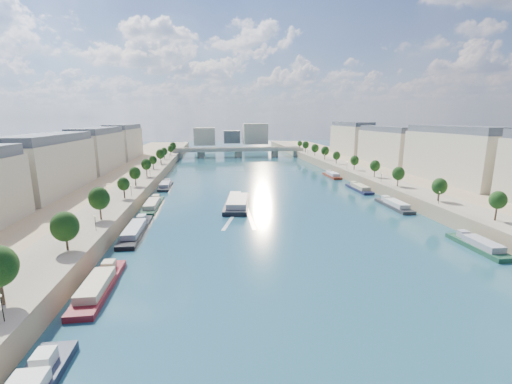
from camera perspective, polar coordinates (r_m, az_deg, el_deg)
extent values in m
plane|color=#0E3A3E|center=(162.79, 0.81, 0.46)|extent=(700.00, 700.00, 0.00)
cube|color=#9E8460|center=(168.15, -24.27, 0.61)|extent=(44.00, 520.00, 5.00)
cube|color=#9E8460|center=(186.47, 23.30, 1.75)|extent=(44.00, 520.00, 5.00)
cube|color=gray|center=(163.90, -19.33, 1.64)|extent=(14.00, 520.00, 0.10)
cube|color=gray|center=(178.91, 19.22, 2.49)|extent=(14.00, 520.00, 0.10)
cylinder|color=#382B1E|center=(66.55, -36.84, -13.77)|extent=(0.50, 0.50, 3.82)
cylinder|color=#382B1E|center=(86.53, -29.14, -7.15)|extent=(0.50, 0.50, 3.82)
ellipsoid|color=black|center=(85.50, -29.39, -4.87)|extent=(4.80, 4.80, 5.52)
cylinder|color=#382B1E|center=(108.15, -24.55, -3.02)|extent=(0.50, 0.50, 3.82)
ellipsoid|color=black|center=(107.33, -24.72, -1.17)|extent=(4.80, 4.80, 5.52)
cylinder|color=#382B1E|center=(130.61, -21.53, -0.27)|extent=(0.50, 0.50, 3.82)
ellipsoid|color=black|center=(129.93, -21.65, 1.27)|extent=(4.80, 4.80, 5.52)
cylinder|color=#382B1E|center=(153.54, -19.40, 1.66)|extent=(0.50, 0.50, 3.82)
ellipsoid|color=black|center=(152.96, -19.50, 2.98)|extent=(4.80, 4.80, 5.52)
cylinder|color=#382B1E|center=(176.75, -17.83, 3.09)|extent=(0.50, 0.50, 3.82)
ellipsoid|color=black|center=(176.25, -17.90, 4.24)|extent=(4.80, 4.80, 5.52)
cylinder|color=#382B1E|center=(200.15, -16.62, 4.18)|extent=(0.50, 0.50, 3.82)
ellipsoid|color=black|center=(199.70, -16.68, 5.20)|extent=(4.80, 4.80, 5.52)
cylinder|color=#382B1E|center=(223.67, -15.66, 5.04)|extent=(0.50, 0.50, 3.82)
ellipsoid|color=black|center=(223.27, -15.71, 5.96)|extent=(4.80, 4.80, 5.52)
cylinder|color=#382B1E|center=(247.29, -14.88, 5.74)|extent=(0.50, 0.50, 3.82)
ellipsoid|color=black|center=(246.93, -14.93, 6.57)|extent=(4.80, 4.80, 5.52)
cylinder|color=#382B1E|center=(270.97, -14.24, 6.32)|extent=(0.50, 0.50, 3.82)
ellipsoid|color=black|center=(270.64, -14.28, 7.07)|extent=(4.80, 4.80, 5.52)
cylinder|color=#382B1E|center=(294.71, -13.70, 6.80)|extent=(0.50, 0.50, 3.82)
ellipsoid|color=black|center=(294.41, -13.74, 7.49)|extent=(4.80, 4.80, 5.52)
cylinder|color=#382B1E|center=(117.16, 34.50, -2.98)|extent=(0.50, 0.50, 3.82)
ellipsoid|color=black|center=(116.40, 34.72, -1.27)|extent=(4.80, 4.80, 5.52)
cylinder|color=#382B1E|center=(135.36, 27.84, -0.43)|extent=(0.50, 0.50, 3.82)
ellipsoid|color=black|center=(134.70, 28.00, 1.06)|extent=(4.80, 4.80, 5.52)
cylinder|color=#382B1E|center=(155.14, 22.83, 1.50)|extent=(0.50, 0.50, 3.82)
ellipsoid|color=black|center=(154.56, 22.94, 2.80)|extent=(4.80, 4.80, 5.52)
cylinder|color=#382B1E|center=(175.97, 18.96, 2.97)|extent=(0.50, 0.50, 3.82)
ellipsoid|color=black|center=(175.47, 19.04, 4.13)|extent=(4.80, 4.80, 5.52)
cylinder|color=#382B1E|center=(197.53, 15.92, 4.12)|extent=(0.50, 0.50, 3.82)
ellipsoid|color=black|center=(197.08, 15.98, 5.15)|extent=(4.80, 4.80, 5.52)
cylinder|color=#382B1E|center=(219.59, 13.48, 5.03)|extent=(0.50, 0.50, 3.82)
ellipsoid|color=black|center=(219.18, 13.53, 5.96)|extent=(4.80, 4.80, 5.52)
cylinder|color=#382B1E|center=(242.02, 11.48, 5.77)|extent=(0.50, 0.50, 3.82)
ellipsoid|color=black|center=(241.65, 11.52, 6.62)|extent=(4.80, 4.80, 5.52)
cylinder|color=#382B1E|center=(264.73, 9.82, 6.38)|extent=(0.50, 0.50, 3.82)
ellipsoid|color=black|center=(264.39, 9.85, 7.15)|extent=(4.80, 4.80, 5.52)
cylinder|color=#382B1E|center=(287.64, 8.42, 6.88)|extent=(0.50, 0.50, 3.82)
ellipsoid|color=black|center=(287.33, 8.44, 7.60)|extent=(4.80, 4.80, 5.52)
cylinder|color=#382B1E|center=(310.72, 7.23, 7.31)|extent=(0.50, 0.50, 3.82)
ellipsoid|color=black|center=(310.44, 7.24, 7.97)|extent=(4.80, 4.80, 5.52)
cylinder|color=black|center=(62.21, -36.61, -15.41)|extent=(0.14, 0.14, 4.00)
sphere|color=#FFE5B2|center=(61.35, -36.87, -13.65)|extent=(0.36, 0.36, 0.36)
cylinder|color=black|center=(96.37, -25.18, -4.81)|extent=(0.14, 0.14, 4.00)
sphere|color=#FFE5B2|center=(95.82, -25.29, -3.61)|extent=(0.36, 0.36, 0.36)
cylinder|color=black|center=(133.81, -20.09, 0.16)|extent=(0.14, 0.14, 4.00)
sphere|color=#FFE5B2|center=(133.41, -20.15, 1.04)|extent=(0.36, 0.36, 0.36)
cylinder|color=black|center=(172.40, -17.25, 2.93)|extent=(0.14, 0.14, 4.00)
sphere|color=#FFE5B2|center=(172.09, -17.29, 3.62)|extent=(0.36, 0.36, 0.36)
cylinder|color=black|center=(211.52, -15.44, 4.69)|extent=(0.14, 0.14, 4.00)
sphere|color=#FFE5B2|center=(211.26, -15.48, 5.25)|extent=(0.36, 0.36, 0.36)
cylinder|color=black|center=(250.91, -14.20, 5.89)|extent=(0.14, 0.14, 4.00)
sphere|color=#FFE5B2|center=(250.70, -14.23, 6.36)|extent=(0.36, 0.36, 0.36)
cylinder|color=black|center=(129.93, 28.19, -0.91)|extent=(0.14, 0.14, 4.00)
sphere|color=#FFE5B2|center=(129.52, 28.28, 0.00)|extent=(0.36, 0.36, 0.36)
cylinder|color=black|center=(163.40, 20.16, 2.24)|extent=(0.14, 0.14, 4.00)
sphere|color=#FFE5B2|center=(163.08, 20.22, 2.97)|extent=(0.36, 0.36, 0.36)
cylinder|color=black|center=(199.29, 14.93, 4.27)|extent=(0.14, 0.14, 4.00)
sphere|color=#FFE5B2|center=(199.03, 14.96, 4.87)|extent=(0.36, 0.36, 0.36)
cylinder|color=black|center=(236.51, 11.29, 5.65)|extent=(0.14, 0.14, 4.00)
sphere|color=#FFE5B2|center=(236.28, 11.32, 6.16)|extent=(0.36, 0.36, 0.36)
cylinder|color=black|center=(274.50, 8.65, 6.64)|extent=(0.14, 0.14, 4.00)
sphere|color=#FFE5B2|center=(274.31, 8.66, 7.08)|extent=(0.36, 0.36, 0.36)
cube|color=#C3B996|center=(155.04, -31.07, 3.72)|extent=(16.00, 52.00, 20.00)
cube|color=#474C54|center=(154.10, -31.55, 7.98)|extent=(14.72, 50.44, 3.20)
cube|color=#C3B996|center=(209.10, -24.81, 6.13)|extent=(16.00, 52.00, 20.00)
cube|color=#474C54|center=(208.40, -25.10, 9.29)|extent=(14.72, 50.44, 3.20)
cube|color=#C3B996|center=(264.84, -21.12, 7.50)|extent=(16.00, 52.00, 20.00)
cube|color=#474C54|center=(264.29, -21.32, 10.00)|extent=(14.72, 50.44, 3.20)
cube|color=#C3B996|center=(178.07, 30.01, 4.72)|extent=(16.00, 52.00, 20.00)
cube|color=#474C54|center=(177.25, 30.42, 8.44)|extent=(14.72, 50.44, 3.20)
cube|color=#C3B996|center=(226.71, 21.20, 6.82)|extent=(16.00, 52.00, 20.00)
cube|color=#474C54|center=(226.06, 21.43, 9.74)|extent=(14.72, 50.44, 3.20)
cube|color=#C3B996|center=(278.95, 15.54, 8.07)|extent=(16.00, 52.00, 20.00)
cube|color=#474C54|center=(278.42, 15.68, 10.45)|extent=(14.72, 50.44, 3.20)
cube|color=#C3B996|center=(368.30, -8.57, 9.15)|extent=(22.00, 18.00, 18.00)
cube|color=#C3B996|center=(381.10, -0.14, 9.68)|extent=(26.00, 20.00, 22.00)
cube|color=#474C54|center=(393.95, -4.07, 9.16)|extent=(18.00, 16.00, 14.00)
cube|color=#C1B79E|center=(297.76, -2.96, 7.04)|extent=(112.00, 11.00, 2.20)
cube|color=#C1B79E|center=(292.66, -2.89, 7.25)|extent=(112.00, 0.80, 0.90)
cube|color=#C1B79E|center=(302.60, -3.04, 7.41)|extent=(112.00, 0.80, 0.90)
cylinder|color=#C1B79E|center=(297.42, -9.15, 6.18)|extent=(6.40, 6.40, 5.00)
cylinder|color=#C1B79E|center=(298.12, -2.95, 6.33)|extent=(6.40, 6.40, 5.00)
cylinder|color=#C1B79E|center=(302.24, 3.14, 6.41)|extent=(6.40, 6.40, 5.00)
cube|color=#C1B79E|center=(298.72, -13.00, 6.05)|extent=(6.00, 12.00, 5.00)
cube|color=#C1B79E|center=(306.48, 6.85, 6.43)|extent=(6.00, 12.00, 5.00)
cube|color=black|center=(132.79, -3.18, -2.07)|extent=(12.63, 31.31, 2.17)
cube|color=silver|center=(129.93, -3.11, -1.46)|extent=(9.67, 20.55, 1.96)
cube|color=silver|center=(141.18, -3.46, -0.38)|extent=(4.79, 4.19, 1.80)
cube|color=silver|center=(116.37, -4.13, -4.41)|extent=(7.70, 25.47, 0.04)
cube|color=silver|center=(116.86, -0.99, -4.30)|extent=(1.46, 26.01, 0.04)
cube|color=silver|center=(57.88, -31.84, -22.49)|extent=(2.50, 2.90, 1.80)
cube|color=maroon|center=(77.08, -24.62, -14.33)|extent=(5.00, 22.96, 1.80)
cube|color=#C6BA94|center=(74.79, -25.16, -13.78)|extent=(4.10, 12.63, 1.60)
cube|color=#C6BA94|center=(82.33, -23.33, -11.11)|extent=(2.50, 2.76, 1.80)
cube|color=black|center=(107.88, -19.33, -6.29)|extent=(5.00, 28.72, 1.80)
cube|color=#A9ADB5|center=(105.23, -19.65, -5.81)|extent=(4.10, 15.79, 1.60)
cube|color=#A9ADB5|center=(115.41, -18.53, -4.10)|extent=(2.50, 3.45, 1.80)
cube|color=#173B26|center=(136.17, -16.79, -2.31)|extent=(5.00, 26.69, 1.80)
cube|color=beige|center=(133.73, -16.98, -1.83)|extent=(4.10, 14.68, 1.60)
cube|color=beige|center=(143.44, -16.33, -0.81)|extent=(2.50, 3.20, 1.80)
cube|color=#28282A|center=(172.70, -14.81, 0.84)|extent=(5.00, 22.34, 1.80)
cube|color=#94939B|center=(170.64, -14.91, 1.28)|extent=(4.10, 12.28, 1.60)
cube|color=#94939B|center=(178.90, -14.57, 1.82)|extent=(2.50, 2.68, 1.80)
cube|color=#1C4830|center=(107.16, 33.01, -7.76)|extent=(5.00, 18.74, 1.80)
cube|color=#9999A1|center=(105.59, 33.64, -7.14)|extent=(4.10, 10.31, 1.60)
cube|color=#9999A1|center=(110.69, 31.26, -5.98)|extent=(2.50, 2.25, 1.80)
cube|color=#2B2C2E|center=(140.31, 21.98, -2.26)|extent=(5.00, 21.63, 1.80)
cube|color=silver|center=(138.46, 22.38, -1.75)|extent=(4.10, 11.90, 1.60)
cube|color=silver|center=(145.42, 20.80, -0.95)|extent=(2.50, 2.60, 1.80)
cube|color=#191B38|center=(167.76, 16.79, 0.39)|extent=(5.00, 21.59, 1.80)
cube|color=#B8B48A|center=(165.89, 17.06, 0.84)|extent=(4.10, 11.87, 1.60)
cube|color=#B8B48A|center=(173.23, 15.96, 1.41)|extent=(2.50, 2.59, 1.80)
cube|color=maroon|center=(201.58, 12.54, 2.55)|extent=(5.00, 20.02, 1.80)
cube|color=#B4B9C1|center=(199.82, 12.72, 2.95)|extent=(4.10, 11.01, 1.60)
cube|color=#B4B9C1|center=(206.87, 12.01, 3.33)|extent=(2.50, 2.40, 1.80)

